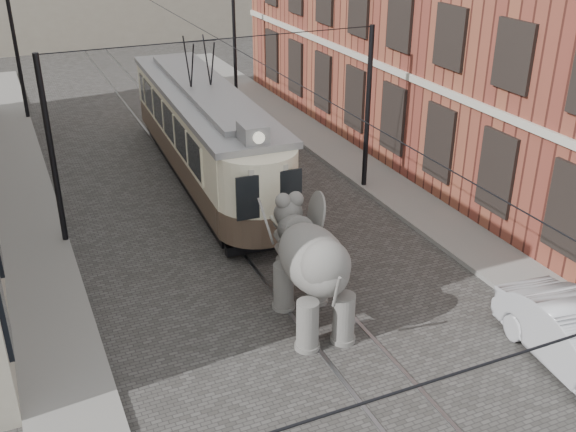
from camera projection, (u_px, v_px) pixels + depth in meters
ground at (307, 299)px, 18.29m from camera, size 120.00×120.00×0.00m
tram_rails at (307, 298)px, 18.29m from camera, size 1.54×80.00×0.02m
sidewalk_right at (484, 253)px, 20.45m from camera, size 2.00×60.00×0.15m
sidewalk_left at (60, 357)px, 15.89m from camera, size 2.00×60.00×0.15m
brick_building at (459, 2)px, 27.09m from camera, size 8.00×26.00×12.00m
catenary at (234, 140)px, 21.02m from camera, size 11.00×30.20×6.00m
tram at (202, 112)px, 24.93m from camera, size 3.31×13.44×5.29m
elephant at (313, 274)px, 16.61m from camera, size 3.09×5.02×2.93m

